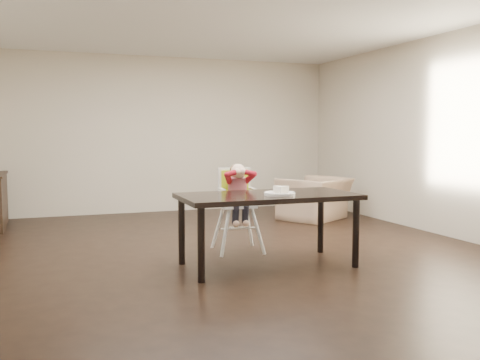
# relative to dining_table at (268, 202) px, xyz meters

# --- Properties ---
(ground) EXTENTS (7.00, 7.00, 0.00)m
(ground) POSITION_rel_dining_table_xyz_m (-0.13, 0.75, -0.67)
(ground) COLOR black
(ground) RESTS_ON ground
(room_walls) EXTENTS (6.02, 7.02, 2.71)m
(room_walls) POSITION_rel_dining_table_xyz_m (-0.13, 0.75, 1.18)
(room_walls) COLOR beige
(room_walls) RESTS_ON ground
(dining_table) EXTENTS (1.80, 0.90, 0.75)m
(dining_table) POSITION_rel_dining_table_xyz_m (0.00, 0.00, 0.00)
(dining_table) COLOR black
(dining_table) RESTS_ON ground
(high_chair) EXTENTS (0.46, 0.46, 1.02)m
(high_chair) POSITION_rel_dining_table_xyz_m (-0.05, 0.79, 0.05)
(high_chair) COLOR white
(high_chair) RESTS_ON ground
(plate) EXTENTS (0.35, 0.35, 0.09)m
(plate) POSITION_rel_dining_table_xyz_m (0.07, -0.15, 0.11)
(plate) COLOR white
(plate) RESTS_ON dining_table
(armchair) EXTENTS (1.22, 1.09, 0.89)m
(armchair) POSITION_rel_dining_table_xyz_m (1.89, 2.53, -0.22)
(armchair) COLOR tan
(armchair) RESTS_ON ground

